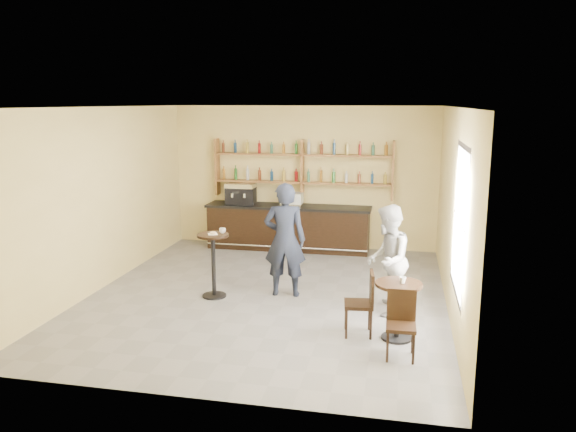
% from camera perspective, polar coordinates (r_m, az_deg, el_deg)
% --- Properties ---
extents(floor, '(7.00, 7.00, 0.00)m').
position_cam_1_polar(floor, '(9.79, -2.11, -8.06)').
color(floor, slate).
rests_on(floor, ground).
extents(ceiling, '(7.00, 7.00, 0.00)m').
position_cam_1_polar(ceiling, '(9.22, -2.26, 11.01)').
color(ceiling, white).
rests_on(ceiling, wall_back).
extents(wall_back, '(7.00, 0.00, 7.00)m').
position_cam_1_polar(wall_back, '(12.76, 1.57, 3.95)').
color(wall_back, '#E1CB80').
rests_on(wall_back, floor).
extents(wall_front, '(7.00, 0.00, 7.00)m').
position_cam_1_polar(wall_front, '(6.12, -10.02, -4.60)').
color(wall_front, '#E1CB80').
rests_on(wall_front, floor).
extents(wall_left, '(0.00, 7.00, 7.00)m').
position_cam_1_polar(wall_left, '(10.49, -18.31, 1.72)').
color(wall_left, '#E1CB80').
rests_on(wall_left, floor).
extents(wall_right, '(0.00, 7.00, 7.00)m').
position_cam_1_polar(wall_right, '(9.15, 16.39, 0.46)').
color(wall_right, '#E1CB80').
rests_on(wall_right, floor).
extents(window_pane, '(0.00, 2.00, 2.00)m').
position_cam_1_polar(window_pane, '(7.95, 17.06, -0.45)').
color(window_pane, white).
rests_on(window_pane, wall_right).
extents(window_frame, '(0.04, 1.70, 2.10)m').
position_cam_1_polar(window_frame, '(7.95, 17.02, -0.45)').
color(window_frame, black).
rests_on(window_frame, wall_right).
extents(shelf_unit, '(4.00, 0.26, 1.40)m').
position_cam_1_polar(shelf_unit, '(12.61, 1.47, 4.82)').
color(shelf_unit, brown).
rests_on(shelf_unit, wall_back).
extents(liquor_bottles, '(3.68, 0.10, 1.00)m').
position_cam_1_polar(liquor_bottles, '(12.59, 1.47, 5.59)').
color(liquor_bottles, '#8C5919').
rests_on(liquor_bottles, shelf_unit).
extents(bar_counter, '(3.70, 0.72, 1.00)m').
position_cam_1_polar(bar_counter, '(12.67, 0.03, -1.15)').
color(bar_counter, black).
rests_on(bar_counter, floor).
extents(espresso_machine, '(0.68, 0.46, 0.47)m').
position_cam_1_polar(espresso_machine, '(12.79, -4.81, 2.28)').
color(espresso_machine, black).
rests_on(espresso_machine, bar_counter).
extents(pastry_case, '(0.50, 0.42, 0.29)m').
position_cam_1_polar(pastry_case, '(12.52, 0.41, 1.71)').
color(pastry_case, silver).
rests_on(pastry_case, bar_counter).
extents(pedestal_table, '(0.56, 0.56, 1.10)m').
position_cam_1_polar(pedestal_table, '(9.65, -7.57, -5.02)').
color(pedestal_table, black).
rests_on(pedestal_table, floor).
extents(napkin, '(0.21, 0.21, 0.00)m').
position_cam_1_polar(napkin, '(9.51, -7.66, -1.82)').
color(napkin, white).
rests_on(napkin, pedestal_table).
extents(donut, '(0.13, 0.13, 0.04)m').
position_cam_1_polar(donut, '(9.49, -7.62, -1.72)').
color(donut, tan).
rests_on(donut, napkin).
extents(cup_pedestal, '(0.12, 0.12, 0.09)m').
position_cam_1_polar(cup_pedestal, '(9.55, -6.67, -1.49)').
color(cup_pedestal, white).
rests_on(cup_pedestal, pedestal_table).
extents(man_main, '(0.76, 0.53, 1.96)m').
position_cam_1_polar(man_main, '(9.54, -0.33, -2.43)').
color(man_main, black).
rests_on(man_main, floor).
extents(cafe_table, '(0.86, 0.86, 0.83)m').
position_cam_1_polar(cafe_table, '(8.09, 11.07, -9.45)').
color(cafe_table, black).
rests_on(cafe_table, floor).
extents(cup_cafe, '(0.10, 0.10, 0.09)m').
position_cam_1_polar(cup_cafe, '(7.94, 11.56, -6.39)').
color(cup_cafe, white).
rests_on(cup_cafe, cafe_table).
extents(chair_west, '(0.45, 0.45, 0.93)m').
position_cam_1_polar(chair_west, '(8.14, 7.18, -8.81)').
color(chair_west, black).
rests_on(chair_west, floor).
extents(chair_south, '(0.39, 0.39, 0.88)m').
position_cam_1_polar(chair_south, '(7.53, 11.41, -10.88)').
color(chair_south, black).
rests_on(chair_south, floor).
extents(patron_second, '(0.70, 0.88, 1.74)m').
position_cam_1_polar(patron_second, '(8.89, 10.06, -4.41)').
color(patron_second, gray).
rests_on(patron_second, floor).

